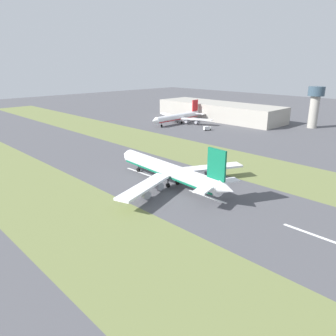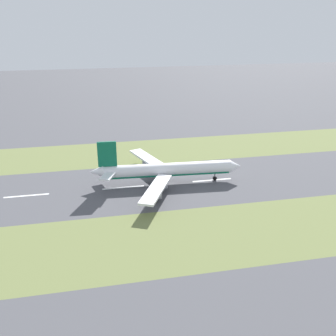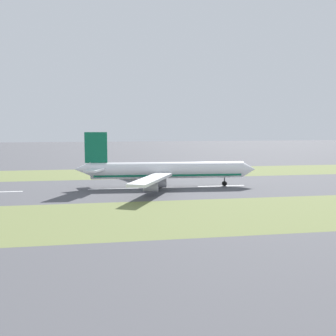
# 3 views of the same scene
# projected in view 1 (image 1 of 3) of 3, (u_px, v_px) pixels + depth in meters

# --- Properties ---
(ground_plane) EXTENTS (800.00, 800.00, 0.00)m
(ground_plane) POSITION_uv_depth(u_px,v_px,m) (171.00, 184.00, 136.94)
(ground_plane) COLOR #4C4C51
(grass_median_west) EXTENTS (40.00, 600.00, 0.01)m
(grass_median_west) POSITION_uv_depth(u_px,v_px,m) (74.00, 217.00, 107.10)
(grass_median_west) COLOR olive
(grass_median_west) RESTS_ON ground
(grass_median_east) EXTENTS (40.00, 600.00, 0.01)m
(grass_median_east) POSITION_uv_depth(u_px,v_px,m) (234.00, 162.00, 166.78)
(grass_median_east) COLOR olive
(grass_median_east) RESTS_ON ground
(centreline_dash_near) EXTENTS (1.20, 18.00, 0.01)m
(centreline_dash_near) POSITION_uv_depth(u_px,v_px,m) (313.00, 234.00, 96.40)
(centreline_dash_near) COLOR silver
(centreline_dash_near) RESTS_ON ground
(centreline_dash_mid) EXTENTS (1.20, 18.00, 0.01)m
(centreline_dash_mid) POSITION_uv_depth(u_px,v_px,m) (207.00, 197.00, 123.71)
(centreline_dash_mid) COLOR silver
(centreline_dash_mid) RESTS_ON ground
(centreline_dash_far) EXTENTS (1.20, 18.00, 0.01)m
(centreline_dash_far) POSITION_uv_depth(u_px,v_px,m) (140.00, 172.00, 151.01)
(centreline_dash_far) COLOR silver
(centreline_dash_far) RESTS_ON ground
(airplane_main_jet) EXTENTS (64.00, 67.22, 20.20)m
(airplane_main_jet) POSITION_uv_depth(u_px,v_px,m) (171.00, 171.00, 133.32)
(airplane_main_jet) COLOR white
(airplane_main_jet) RESTS_ON ground
(terminal_building) EXTENTS (36.00, 117.17, 13.90)m
(terminal_building) POSITION_uv_depth(u_px,v_px,m) (219.00, 111.00, 293.66)
(terminal_building) COLOR #A39E93
(terminal_building) RESTS_ON ground
(control_tower) EXTENTS (12.00, 12.00, 31.27)m
(control_tower) POSITION_uv_depth(u_px,v_px,m) (315.00, 103.00, 248.47)
(control_tower) COLOR #A39E93
(control_tower) RESTS_ON ground
(airplane_parked_apron) EXTENTS (58.90, 56.20, 17.71)m
(airplane_parked_apron) POSITION_uv_depth(u_px,v_px,m) (179.00, 117.00, 270.99)
(airplane_parked_apron) COLOR white
(airplane_parked_apron) RESTS_ON ground
(service_truck) EXTENTS (6.39, 4.26, 3.10)m
(service_truck) POSITION_uv_depth(u_px,v_px,m) (207.00, 128.00, 243.93)
(service_truck) COLOR white
(service_truck) RESTS_ON ground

